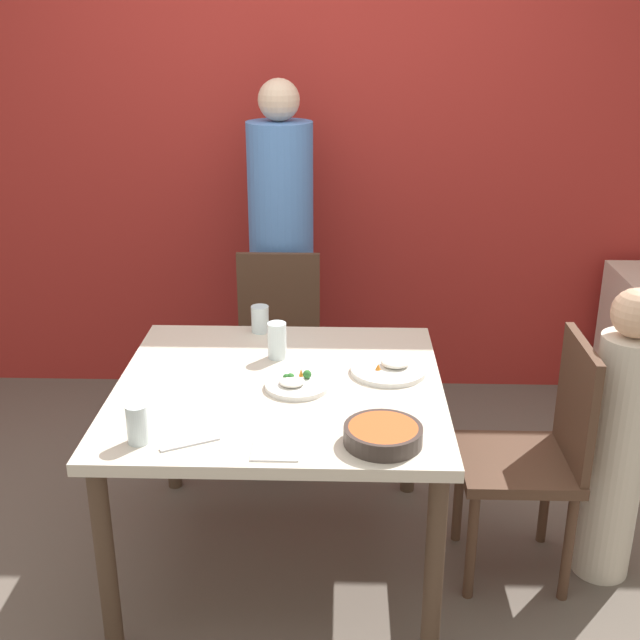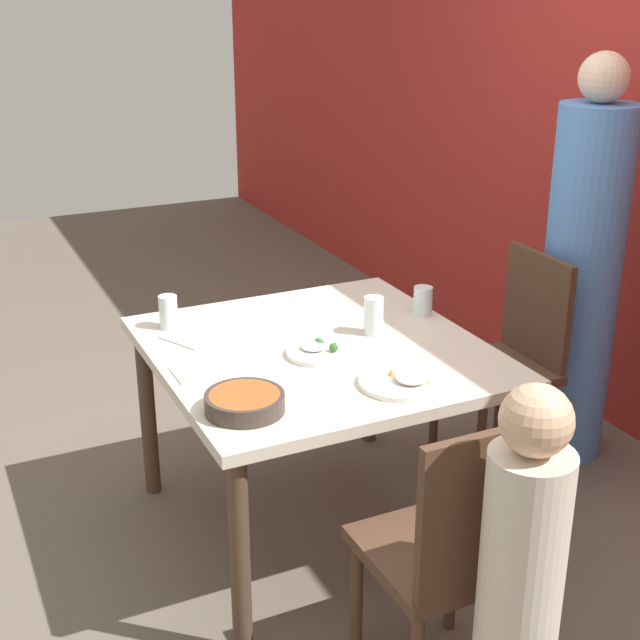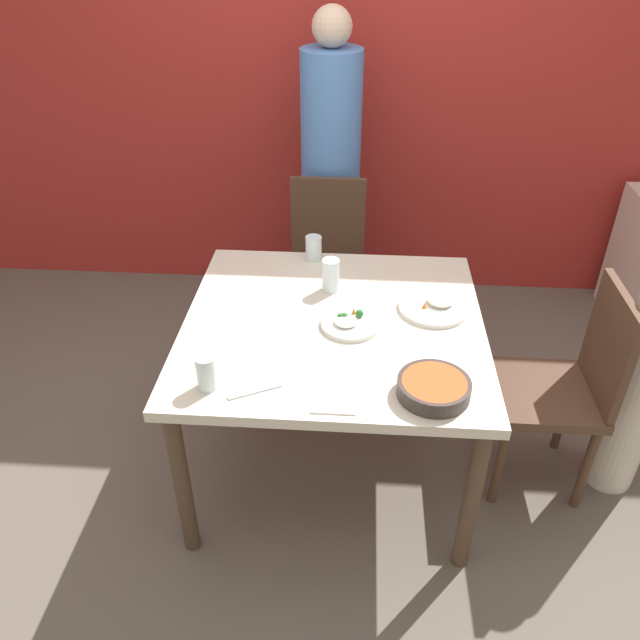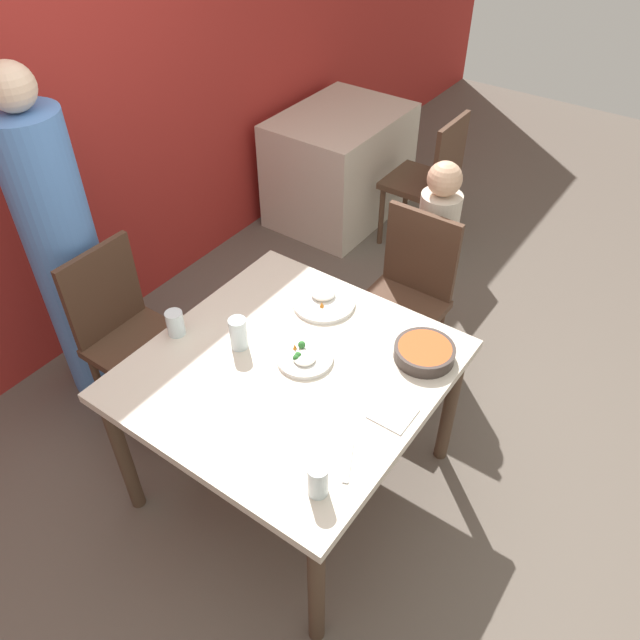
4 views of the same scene
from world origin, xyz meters
name	(u,v)px [view 4 (image 4 of 4)]	position (x,y,z in m)	size (l,w,h in m)	color
ground_plane	(295,477)	(0.00, 0.00, 0.00)	(10.00, 10.00, 0.00)	#60564C
dining_table	(290,381)	(0.00, 0.00, 0.64)	(1.12, 1.09, 0.72)	beige
chair_adult_spot	(128,333)	(-0.08, 0.88, 0.49)	(0.40, 0.40, 0.90)	#4C3323
chair_child_spot	(406,295)	(0.90, -0.02, 0.49)	(0.40, 0.40, 0.90)	#4C3323
person_adult	(67,260)	(-0.08, 1.21, 0.77)	(0.31, 0.31, 1.65)	#5184D1
person_child	(432,264)	(1.17, -0.02, 0.52)	(0.20, 0.20, 1.09)	beige
bowl_curry	(424,352)	(0.34, -0.39, 0.75)	(0.24, 0.24, 0.05)	#3D332D
plate_rice_adult	(324,301)	(0.39, 0.11, 0.74)	(0.27, 0.27, 0.05)	white
plate_rice_child	(304,357)	(0.06, -0.03, 0.74)	(0.22, 0.22, 0.05)	white
glass_water_tall	(175,323)	(-0.11, 0.49, 0.78)	(0.07, 0.07, 0.11)	silver
glass_water_short	(318,480)	(-0.39, -0.41, 0.79)	(0.07, 0.07, 0.12)	silver
glass_water_center	(238,333)	(-0.02, 0.23, 0.79)	(0.07, 0.07, 0.14)	silver
napkin_folded	(393,413)	(0.03, -0.44, 0.73)	(0.14, 0.14, 0.01)	white
fork_steel	(348,460)	(-0.23, -0.42, 0.73)	(0.17, 0.10, 0.01)	silver
background_table	(340,166)	(2.02, 1.12, 0.37)	(0.94, 0.69, 0.74)	beige
chair_background	(429,178)	(2.02, 0.44, 0.49)	(0.40, 0.40, 0.90)	#4C3323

